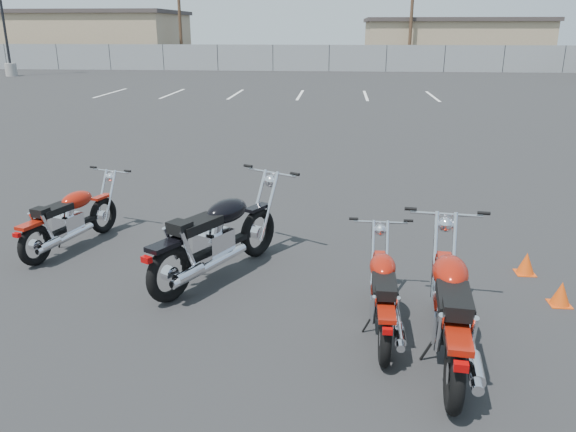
# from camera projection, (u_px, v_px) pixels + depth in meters

# --- Properties ---
(ground) EXTENTS (120.00, 120.00, 0.00)m
(ground) POSITION_uv_depth(u_px,v_px,m) (267.00, 282.00, 6.84)
(ground) COLOR black
(ground) RESTS_ON ground
(motorcycle_front_red) EXTENTS (0.97, 1.91, 0.94)m
(motorcycle_front_red) POSITION_uv_depth(u_px,v_px,m) (71.00, 219.00, 7.77)
(motorcycle_front_red) COLOR black
(motorcycle_front_red) RESTS_ON ground
(motorcycle_second_black) EXTENTS (1.57, 2.24, 1.15)m
(motorcycle_second_black) POSITION_uv_depth(u_px,v_px,m) (217.00, 237.00, 6.82)
(motorcycle_second_black) COLOR black
(motorcycle_second_black) RESTS_ON ground
(motorcycle_third_red) EXTENTS (0.71, 1.85, 0.90)m
(motorcycle_third_red) POSITION_uv_depth(u_px,v_px,m) (383.00, 293.00, 5.63)
(motorcycle_third_red) COLOR black
(motorcycle_third_red) RESTS_ON ground
(motorcycle_rear_red) EXTENTS (0.88, 2.28, 1.12)m
(motorcycle_rear_red) POSITION_uv_depth(u_px,v_px,m) (450.00, 309.00, 5.12)
(motorcycle_rear_red) COLOR black
(motorcycle_rear_red) RESTS_ON ground
(training_cone_near) EXTENTS (0.23, 0.23, 0.28)m
(training_cone_near) POSITION_uv_depth(u_px,v_px,m) (526.00, 263.00, 7.03)
(training_cone_near) COLOR #DE460B
(training_cone_near) RESTS_ON ground
(training_cone_far) EXTENTS (0.23, 0.23, 0.27)m
(training_cone_far) POSITION_uv_depth(u_px,v_px,m) (561.00, 293.00, 6.24)
(training_cone_far) COLOR #DE460B
(training_cone_far) RESTS_ON ground
(light_pole_west) EXTENTS (0.80, 0.70, 9.18)m
(light_pole_west) POSITION_uv_depth(u_px,v_px,m) (6.00, 38.00, 35.10)
(light_pole_west) COLOR gray
(light_pole_west) RESTS_ON ground
(chainlink_fence) EXTENTS (80.06, 0.06, 1.80)m
(chainlink_fence) POSITION_uv_depth(u_px,v_px,m) (329.00, 58.00, 39.59)
(chainlink_fence) COLOR gray
(chainlink_fence) RESTS_ON ground
(tan_building_west) EXTENTS (18.40, 10.40, 4.30)m
(tan_building_west) POSITION_uv_depth(u_px,v_px,m) (72.00, 37.00, 47.68)
(tan_building_west) COLOR tan
(tan_building_west) RESTS_ON ground
(tan_building_east) EXTENTS (14.40, 9.40, 3.70)m
(tan_building_east) POSITION_uv_depth(u_px,v_px,m) (451.00, 41.00, 46.93)
(tan_building_east) COLOR tan
(tan_building_east) RESTS_ON ground
(utility_pole_b) EXTENTS (1.80, 0.24, 9.00)m
(utility_pole_b) POSITION_uv_depth(u_px,v_px,m) (179.00, 4.00, 44.13)
(utility_pole_b) COLOR #3F2B1D
(utility_pole_b) RESTS_ON ground
(utility_pole_c) EXTENTS (1.80, 0.24, 9.00)m
(utility_pole_c) POSITION_uv_depth(u_px,v_px,m) (412.00, 3.00, 41.65)
(utility_pole_c) COLOR #3F2B1D
(utility_pole_c) RESTS_ON ground
(parking_line_stripes) EXTENTS (15.12, 4.00, 0.01)m
(parking_line_stripes) POSITION_uv_depth(u_px,v_px,m) (268.00, 95.00, 25.93)
(parking_line_stripes) COLOR silver
(parking_line_stripes) RESTS_ON ground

